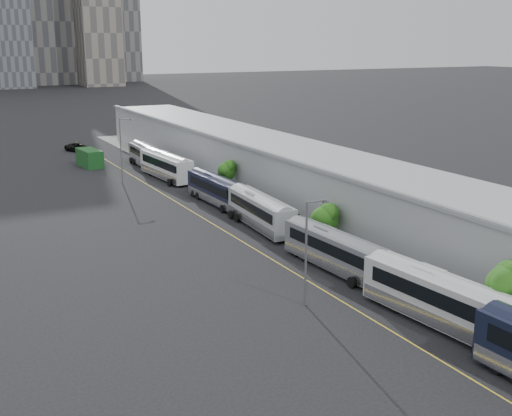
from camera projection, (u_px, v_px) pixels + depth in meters
sidewalk at (345, 236)px, 68.31m from camera, size 10.00×170.00×0.12m
lane_line at (258, 251)px, 63.60m from camera, size 0.12×160.00×0.02m
depot at (376, 200)px, 69.24m from camera, size 12.45×160.40×7.20m
bus_2 at (442, 305)px, 46.38m from camera, size 4.05×13.84×3.99m
bus_3 at (334, 253)px, 58.07m from camera, size 3.18×12.53×3.63m
bus_4 at (260, 214)px, 71.07m from camera, size 3.44×13.10×3.79m
bus_5 at (216, 192)px, 81.76m from camera, size 2.83×12.55×3.65m
bus_6 at (166, 168)px, 96.37m from camera, size 3.64×13.83×4.00m
bus_7 at (147, 158)px, 105.56m from camera, size 2.96×12.67×3.68m
tree_1 at (507, 280)px, 44.73m from camera, size 2.95×2.95×5.49m
tree_2 at (324, 216)px, 64.66m from camera, size 2.89×2.89×4.50m
tree_3 at (227, 169)px, 84.99m from camera, size 2.38×2.38×4.91m
street_lamp_near at (308, 245)px, 49.46m from camera, size 2.04×0.22×8.44m
street_lamp_far at (122, 147)px, 92.02m from camera, size 2.04×0.22×9.54m
shipping_container at (90, 158)px, 106.05m from camera, size 3.29×6.47×2.87m
suv at (79, 147)px, 120.64m from camera, size 4.81×6.34×1.60m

